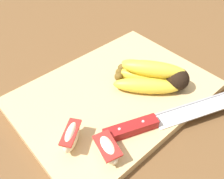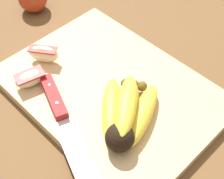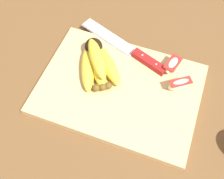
{
  "view_description": "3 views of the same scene",
  "coord_description": "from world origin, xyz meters",
  "px_view_note": "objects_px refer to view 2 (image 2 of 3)",
  "views": [
    {
      "loc": [
        -0.24,
        -0.25,
        0.37
      ],
      "look_at": [
        -0.02,
        -0.01,
        0.05
      ],
      "focal_mm": 38.17,
      "sensor_mm": 36.0,
      "label": 1
    },
    {
      "loc": [
        0.29,
        -0.28,
        0.5
      ],
      "look_at": [
        0.03,
        -0.01,
        0.05
      ],
      "focal_mm": 54.16,
      "sensor_mm": 36.0,
      "label": 2
    },
    {
      "loc": [
        -0.11,
        0.35,
        0.6
      ],
      "look_at": [
        0.01,
        0.03,
        0.03
      ],
      "focal_mm": 43.53,
      "sensor_mm": 36.0,
      "label": 3
    }
  ],
  "objects_px": {
    "banana_bunch": "(126,113)",
    "apple_wedge_near": "(44,54)",
    "apple_wedge_middle": "(30,78)",
    "chefs_knife": "(63,118)"
  },
  "relations": [
    {
      "from": "banana_bunch",
      "to": "apple_wedge_near",
      "type": "distance_m",
      "value": 0.21
    },
    {
      "from": "banana_bunch",
      "to": "apple_wedge_middle",
      "type": "height_order",
      "value": "banana_bunch"
    },
    {
      "from": "apple_wedge_middle",
      "to": "banana_bunch",
      "type": "bearing_deg",
      "value": 19.22
    },
    {
      "from": "apple_wedge_middle",
      "to": "apple_wedge_near",
      "type": "bearing_deg",
      "value": 119.39
    },
    {
      "from": "banana_bunch",
      "to": "apple_wedge_near",
      "type": "xyz_separation_m",
      "value": [
        -0.21,
        -0.01,
        -0.0
      ]
    },
    {
      "from": "banana_bunch",
      "to": "apple_wedge_near",
      "type": "height_order",
      "value": "banana_bunch"
    },
    {
      "from": "chefs_knife",
      "to": "apple_wedge_near",
      "type": "bearing_deg",
      "value": 154.4
    },
    {
      "from": "apple_wedge_near",
      "to": "apple_wedge_middle",
      "type": "xyz_separation_m",
      "value": [
        0.03,
        -0.05,
        -0.0
      ]
    },
    {
      "from": "chefs_knife",
      "to": "apple_wedge_near",
      "type": "distance_m",
      "value": 0.15
    },
    {
      "from": "chefs_knife",
      "to": "banana_bunch",
      "type": "bearing_deg",
      "value": 44.18
    }
  ]
}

